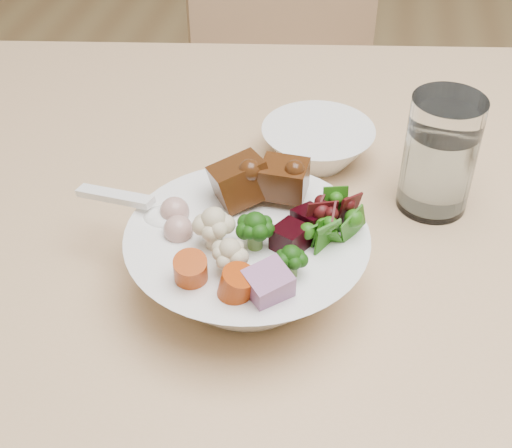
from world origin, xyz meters
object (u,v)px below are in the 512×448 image
water_glass (439,159)px  food_bowl (249,256)px  chair_far (298,96)px  dining_table (452,278)px  side_bowl (317,145)px

water_glass → food_bowl: bearing=-137.4°
chair_far → water_glass: (0.22, -0.66, 0.31)m
dining_table → water_glass: water_glass is taller
chair_far → water_glass: bearing=-95.9°
side_bowl → water_glass: bearing=-25.4°
chair_far → food_bowl: (0.04, -0.83, 0.29)m
chair_far → water_glass: 0.76m
side_bowl → chair_far: bearing=98.3°
chair_far → side_bowl: chair_far is taller
water_glass → chair_far: bearing=108.8°
food_bowl → side_bowl: (0.04, 0.23, -0.02)m
water_glass → side_bowl: (-0.14, 0.07, -0.04)m
dining_table → chair_far: (-0.26, 0.70, -0.17)m
dining_table → food_bowl: bearing=-157.5°
dining_table → side_bowl: side_bowl is taller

